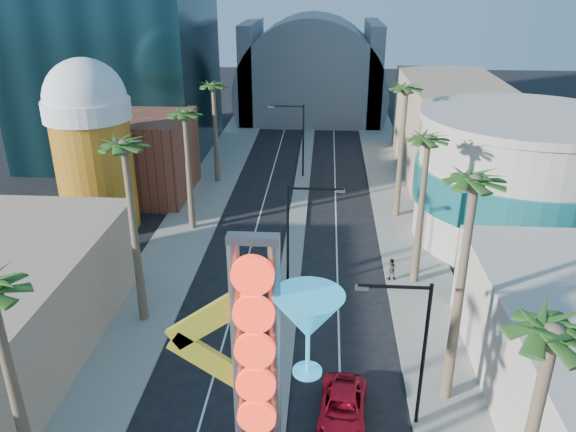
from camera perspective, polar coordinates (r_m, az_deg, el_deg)
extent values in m
cube|color=gray|center=(54.26, -8.98, 1.02)|extent=(5.00, 100.00, 0.15)
cube|color=gray|center=(53.44, 11.32, 0.47)|extent=(5.00, 100.00, 0.15)
cube|color=gray|center=(55.78, 1.25, 1.95)|extent=(1.60, 84.00, 0.15)
cube|color=brown|center=(57.41, -14.97, 5.93)|extent=(10.00, 10.00, 8.00)
cube|color=tan|center=(65.20, 16.09, 8.79)|extent=(10.00, 20.00, 10.00)
cylinder|color=#AE5C17|center=(50.37, -18.93, 4.20)|extent=(6.40, 6.40, 10.00)
cylinder|color=white|center=(48.96, -19.76, 10.16)|extent=(7.00, 7.00, 1.60)
sphere|color=white|center=(48.80, -19.89, 11.07)|extent=(6.60, 6.60, 6.60)
cylinder|color=#BDB2A0|center=(49.08, 22.34, 3.19)|extent=(16.00, 16.00, 10.00)
cylinder|color=teal|center=(49.08, 22.34, 3.19)|extent=(16.60, 16.60, 3.00)
cylinder|color=#BDB2A0|center=(47.66, 23.32, 9.16)|extent=(16.60, 16.60, 0.60)
cylinder|color=slate|center=(87.43, 2.38, 12.59)|extent=(22.00, 16.00, 22.00)
cube|color=slate|center=(87.62, -3.68, 14.58)|extent=(2.00, 16.00, 14.00)
cube|color=slate|center=(87.14, 8.53, 14.33)|extent=(2.00, 16.00, 14.00)
cylinder|color=slate|center=(22.16, -5.05, -16.14)|extent=(0.44, 0.44, 12.00)
cylinder|color=slate|center=(22.02, -1.30, -16.35)|extent=(0.44, 0.44, 12.00)
cube|color=slate|center=(18.86, -3.58, -2.34)|extent=(1.80, 0.50, 0.30)
cylinder|color=red|center=(19.11, -3.62, -6.04)|extent=(1.50, 0.25, 1.50)
cylinder|color=red|center=(19.92, -3.51, -9.92)|extent=(1.50, 0.25, 1.50)
cylinder|color=red|center=(20.81, -3.40, -13.48)|extent=(1.50, 0.25, 1.50)
cylinder|color=red|center=(21.78, -3.30, -16.74)|extent=(1.50, 0.25, 1.50)
cylinder|color=red|center=(22.81, -3.21, -19.71)|extent=(1.50, 0.25, 1.50)
cube|color=yellow|center=(20.70, -7.82, -10.18)|extent=(3.47, 0.25, 2.80)
cube|color=yellow|center=(21.87, -7.53, -14.55)|extent=(3.47, 0.25, 2.80)
cone|color=#27ABDF|center=(20.22, 2.07, -10.18)|extent=(2.60, 2.60, 1.80)
cylinder|color=#27ABDF|center=(21.15, 2.00, -13.79)|extent=(0.16, 0.16, 1.60)
cylinder|color=#27ABDF|center=(21.64, 1.97, -15.47)|extent=(1.10, 1.10, 0.12)
cylinder|color=black|center=(37.75, -0.02, -2.56)|extent=(0.18, 0.18, 8.00)
cube|color=black|center=(36.16, 2.83, 2.77)|extent=(3.60, 0.12, 0.12)
cube|color=slate|center=(36.21, 5.36, 2.55)|extent=(0.60, 0.25, 0.18)
cylinder|color=black|center=(60.19, 1.56, 7.53)|extent=(0.18, 0.18, 8.00)
cube|color=black|center=(59.36, -0.17, 11.10)|extent=(3.60, 0.12, 0.12)
cube|color=slate|center=(59.51, -1.73, 11.02)|extent=(0.60, 0.25, 0.18)
cylinder|color=black|center=(27.85, 13.58, -13.86)|extent=(0.18, 0.18, 8.00)
cube|color=black|center=(25.51, 10.77, -7.08)|extent=(3.24, 0.12, 0.12)
cube|color=slate|center=(25.41, 7.51, -7.23)|extent=(0.60, 0.25, 0.18)
cylinder|color=brown|center=(24.79, -25.63, -17.55)|extent=(0.40, 0.40, 10.50)
cylinder|color=brown|center=(35.19, -15.28, -2.33)|extent=(0.40, 0.40, 11.50)
sphere|color=#264D19|center=(33.17, -16.34, 6.64)|extent=(2.40, 2.40, 2.40)
cylinder|color=brown|center=(47.87, -10.02, 4.15)|extent=(0.40, 0.40, 10.00)
sphere|color=#264D19|center=(46.48, -10.46, 9.97)|extent=(2.40, 2.40, 2.40)
cylinder|color=brown|center=(59.05, -7.36, 8.04)|extent=(0.40, 0.40, 10.00)
sphere|color=#264D19|center=(57.93, -7.62, 12.80)|extent=(2.40, 2.40, 2.40)
sphere|color=#264D19|center=(18.10, 25.32, -11.14)|extent=(2.40, 2.40, 2.40)
cylinder|color=brown|center=(28.73, 16.93, -8.18)|extent=(0.40, 0.40, 12.00)
sphere|color=#264D19|center=(26.18, 18.46, 3.09)|extent=(2.40, 2.40, 2.40)
cylinder|color=brown|center=(39.53, 13.31, 0.02)|extent=(0.40, 0.40, 10.50)
sphere|color=#264D19|center=(37.80, 14.05, 7.33)|extent=(2.40, 2.40, 2.40)
cylinder|color=brown|center=(50.51, 11.39, 5.98)|extent=(0.40, 0.40, 11.50)
sphere|color=#264D19|center=(49.12, 11.93, 12.38)|extent=(2.40, 2.40, 2.40)
imported|color=#A10C1D|center=(29.61, 5.55, -18.88)|extent=(2.71, 5.15, 1.38)
imported|color=gray|center=(41.26, 10.39, -5.32)|extent=(0.82, 0.66, 1.62)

